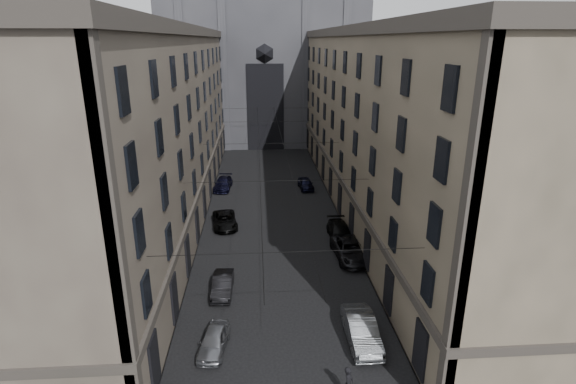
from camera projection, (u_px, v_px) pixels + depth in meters
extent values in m
cube|color=#383533|center=(175.00, 210.00, 48.76)|extent=(7.00, 80.00, 0.15)
cube|color=#383533|center=(366.00, 205.00, 50.14)|extent=(7.00, 80.00, 0.15)
cube|color=#494038|center=(139.00, 129.00, 45.69)|extent=(13.00, 60.00, 18.00)
cube|color=#38332D|center=(128.00, 31.00, 42.67)|extent=(13.60, 60.60, 0.90)
cube|color=#38332D|center=(143.00, 174.00, 47.24)|extent=(13.40, 60.30, 0.50)
cube|color=brown|center=(398.00, 125.00, 47.46)|extent=(13.00, 60.00, 18.00)
cube|color=#38332D|center=(406.00, 31.00, 44.44)|extent=(13.60, 60.60, 0.90)
cube|color=#38332D|center=(395.00, 169.00, 49.01)|extent=(13.40, 60.30, 0.50)
cube|color=#2D2D33|center=(263.00, 55.00, 81.48)|extent=(34.00, 22.00, 30.00)
cube|color=black|center=(265.00, 108.00, 73.62)|extent=(6.00, 0.30, 14.00)
cylinder|color=black|center=(289.00, 252.00, 22.50)|extent=(14.00, 0.03, 0.03)
cylinder|color=black|center=(277.00, 181.00, 33.84)|extent=(14.00, 0.03, 0.03)
cylinder|color=black|center=(271.00, 143.00, 46.12)|extent=(14.00, 0.03, 0.03)
cylinder|color=black|center=(268.00, 122.00, 58.40)|extent=(14.00, 0.03, 0.03)
cylinder|color=black|center=(266.00, 108.00, 69.73)|extent=(14.00, 0.03, 0.03)
cylinder|color=black|center=(259.00, 145.00, 47.11)|extent=(0.03, 60.00, 0.03)
cylinder|color=black|center=(283.00, 145.00, 47.28)|extent=(0.03, 60.00, 0.03)
imported|color=gray|center=(214.00, 341.00, 26.67)|extent=(1.99, 3.90, 1.27)
imported|color=black|center=(223.00, 285.00, 32.69)|extent=(1.50, 4.07, 1.33)
imported|color=black|center=(225.00, 220.00, 44.35)|extent=(2.90, 5.14, 1.36)
imported|color=black|center=(223.00, 184.00, 55.57)|extent=(2.35, 4.95, 1.39)
imported|color=slate|center=(361.00, 330.00, 27.37)|extent=(1.78, 4.96, 1.63)
imported|color=black|center=(350.00, 250.00, 37.86)|extent=(2.90, 5.71, 1.55)
imported|color=black|center=(340.00, 232.00, 41.61)|extent=(2.03, 4.97, 1.44)
imported|color=black|center=(306.00, 184.00, 55.65)|extent=(1.93, 4.10, 1.36)
imported|color=black|center=(349.00, 383.00, 22.91)|extent=(0.70, 0.83, 1.93)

